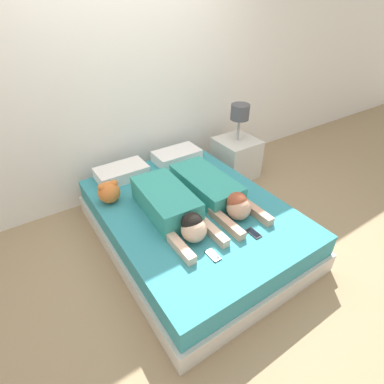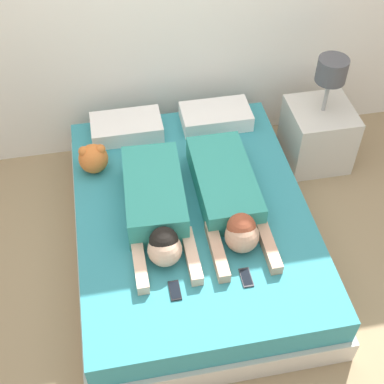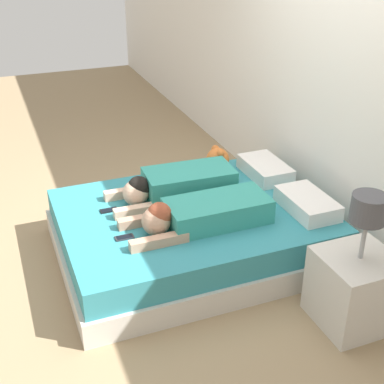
% 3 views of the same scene
% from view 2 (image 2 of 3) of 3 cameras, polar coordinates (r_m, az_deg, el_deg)
% --- Properties ---
extents(ground_plane, '(12.00, 12.00, 0.00)m').
position_cam_2_polar(ground_plane, '(3.74, -0.00, -5.65)').
color(ground_plane, '#9E8460').
extents(bed, '(1.54, 2.03, 0.39)m').
position_cam_2_polar(bed, '(3.59, -0.00, -3.80)').
color(bed, beige).
rests_on(bed, ground_plane).
extents(pillow_head_left, '(0.51, 0.30, 0.12)m').
position_cam_2_polar(pillow_head_left, '(3.94, -6.99, 6.87)').
color(pillow_head_left, white).
rests_on(pillow_head_left, bed).
extents(pillow_head_right, '(0.51, 0.30, 0.12)m').
position_cam_2_polar(pillow_head_right, '(4.01, 2.54, 8.05)').
color(pillow_head_right, white).
rests_on(pillow_head_right, bed).
extents(person_left, '(0.39, 1.01, 0.23)m').
position_cam_2_polar(person_left, '(3.31, -3.81, -1.50)').
color(person_left, teal).
rests_on(person_left, bed).
extents(person_right, '(0.38, 1.08, 0.24)m').
position_cam_2_polar(person_right, '(3.39, 3.91, -0.36)').
color(person_right, teal).
rests_on(person_right, bed).
extents(cell_phone_left, '(0.06, 0.13, 0.01)m').
position_cam_2_polar(cell_phone_left, '(3.06, -1.84, -10.46)').
color(cell_phone_left, black).
rests_on(cell_phone_left, bed).
extents(cell_phone_right, '(0.06, 0.13, 0.01)m').
position_cam_2_polar(cell_phone_right, '(3.12, 5.80, -9.06)').
color(cell_phone_right, '#2D2D33').
rests_on(cell_phone_right, bed).
extents(plush_toy, '(0.20, 0.20, 0.21)m').
position_cam_2_polar(plush_toy, '(3.67, -10.48, 3.59)').
color(plush_toy, orange).
rests_on(plush_toy, bed).
extents(nightstand, '(0.47, 0.47, 0.93)m').
position_cam_2_polar(nightstand, '(4.25, 13.32, 6.37)').
color(nightstand, beige).
rests_on(nightstand, ground_plane).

